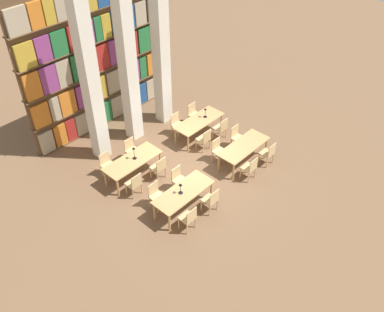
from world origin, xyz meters
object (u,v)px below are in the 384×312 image
at_px(reading_table_1, 244,148).
at_px(desk_lamp_2, 205,111).
at_px(chair_10, 159,167).
at_px(desk_lamp_1, 134,151).
at_px(chair_13, 177,124).
at_px(chair_11, 132,149).
at_px(chair_14, 221,128).
at_px(chair_5, 218,150).
at_px(pillar_center, 127,63).
at_px(reading_table_2, 133,162).
at_px(chair_0, 189,218).
at_px(chair_4, 250,168).
at_px(chair_6, 268,153).
at_px(chair_15, 194,114).
at_px(chair_1, 156,195).
at_px(chair_8, 135,183).
at_px(reading_table_3, 199,122).
at_px(chair_12, 204,139).
at_px(pillar_right, 161,48).
at_px(pillar_left, 90,80).
at_px(reading_table_0, 183,193).
at_px(desk_lamp_0, 181,187).
at_px(chair_7, 237,137).
at_px(chair_2, 211,200).
at_px(chair_3, 179,179).

bearing_deg(reading_table_1, desk_lamp_2, 79.34).
bearing_deg(chair_10, desk_lamp_1, 121.71).
bearing_deg(chair_13, chair_11, -1.77).
bearing_deg(chair_14, reading_table_1, -110.62).
xyz_separation_m(reading_table_1, chair_5, (-0.51, 0.68, -0.16)).
distance_m(pillar_center, reading_table_2, 3.31).
bearing_deg(chair_0, chair_4, 0.74).
distance_m(chair_4, chair_11, 4.11).
bearing_deg(chair_6, chair_15, 89.59).
height_order(chair_1, chair_8, same).
distance_m(chair_5, reading_table_3, 1.57).
bearing_deg(chair_14, chair_12, 180.00).
distance_m(pillar_right, chair_8, 5.02).
bearing_deg(chair_13, pillar_center, -43.89).
xyz_separation_m(chair_12, chair_13, (0.00, 1.37, 0.00)).
distance_m(pillar_left, pillar_right, 3.07).
height_order(pillar_center, pillar_right, same).
distance_m(chair_12, chair_15, 1.65).
height_order(reading_table_0, chair_4, chair_4).
distance_m(pillar_left, chair_1, 4.16).
bearing_deg(pillar_left, pillar_center, 0.00).
bearing_deg(reading_table_0, chair_4, -14.60).
bearing_deg(pillar_right, desk_lamp_2, -77.71).
distance_m(chair_13, chair_15, 0.92).
relative_size(desk_lamp_0, reading_table_2, 0.19).
height_order(chair_7, reading_table_3, chair_7).
height_order(desk_lamp_0, chair_6, desk_lamp_0).
xyz_separation_m(chair_8, chair_11, (1.06, 1.37, 0.00)).
distance_m(chair_7, chair_13, 2.31).
distance_m(chair_12, chair_14, 0.92).
bearing_deg(chair_13, reading_table_2, 12.88).
distance_m(pillar_center, chair_1, 4.58).
bearing_deg(chair_4, desk_lamp_1, 130.47).
distance_m(desk_lamp_0, desk_lamp_2, 4.09).
bearing_deg(desk_lamp_1, chair_13, 13.31).
height_order(pillar_center, chair_2, pillar_center).
xyz_separation_m(chair_0, chair_3, (0.99, 1.37, 0.00)).
height_order(chair_1, chair_7, same).
height_order(pillar_center, desk_lamp_1, pillar_center).
height_order(chair_5, chair_7, same).
distance_m(reading_table_1, chair_12, 1.50).
distance_m(pillar_right, chair_3, 4.84).
relative_size(pillar_right, chair_12, 6.82).
height_order(chair_3, chair_15, same).
bearing_deg(reading_table_1, chair_4, -126.94).
distance_m(chair_11, reading_table_3, 2.74).
relative_size(pillar_right, chair_3, 6.82).
height_order(chair_5, chair_8, same).
bearing_deg(chair_7, chair_14, -91.87).
relative_size(chair_3, chair_8, 1.00).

